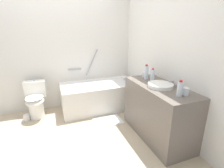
{
  "coord_description": "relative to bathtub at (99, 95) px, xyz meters",
  "views": [
    {
      "loc": [
        -0.22,
        -2.39,
        1.65
      ],
      "look_at": [
        0.76,
        0.19,
        0.73
      ],
      "focal_mm": 27.24,
      "sensor_mm": 36.0,
      "label": 1
    }
  ],
  "objects": [
    {
      "name": "water_bottle_1",
      "position": [
        0.59,
        -1.02,
        0.64
      ],
      "size": [
        0.07,
        0.07,
        0.2
      ],
      "color": "silver",
      "rests_on": "vanity_counter"
    },
    {
      "name": "wall_back_tiled",
      "position": [
        -0.72,
        0.43,
        0.91
      ],
      "size": [
        3.5,
        0.1,
        2.41
      ],
      "primitive_type": "cube",
      "color": "silver",
      "rests_on": "ground_plane"
    },
    {
      "name": "sink_faucet",
      "position": [
        0.74,
        -1.32,
        0.58
      ],
      "size": [
        0.1,
        0.15,
        0.07
      ],
      "color": "#A3A3A8",
      "rests_on": "vanity_counter"
    },
    {
      "name": "bathtub",
      "position": [
        0.0,
        0.0,
        0.0
      ],
      "size": [
        1.56,
        0.76,
        1.21
      ],
      "color": "white",
      "rests_on": "ground_plane"
    },
    {
      "name": "ground_plane",
      "position": [
        -0.72,
        -0.83,
        -0.29
      ],
      "size": [
        4.1,
        4.1,
        0.0
      ],
      "primitive_type": "plane",
      "color": "#C1AD8E"
    },
    {
      "name": "sink_basin",
      "position": [
        0.53,
        -1.32,
        0.57
      ],
      "size": [
        0.36,
        0.36,
        0.05
      ],
      "primitive_type": "cylinder",
      "color": "white",
      "rests_on": "vanity_counter"
    },
    {
      "name": "toilet_paper_roll",
      "position": [
        -1.43,
        -0.03,
        -0.24
      ],
      "size": [
        0.11,
        0.11,
        0.11
      ],
      "primitive_type": "cylinder",
      "color": "white",
      "rests_on": "ground_plane"
    },
    {
      "name": "toilet",
      "position": [
        -1.25,
        0.06,
        0.05
      ],
      "size": [
        0.4,
        0.54,
        0.69
      ],
      "rotation": [
        0.0,
        0.0,
        -1.65
      ],
      "color": "white",
      "rests_on": "ground_plane"
    },
    {
      "name": "drinking_glass_1",
      "position": [
        0.58,
        -0.78,
        0.59
      ],
      "size": [
        0.06,
        0.06,
        0.09
      ],
      "primitive_type": "cylinder",
      "color": "white",
      "rests_on": "vanity_counter"
    },
    {
      "name": "water_bottle_2",
      "position": [
        0.55,
        -1.68,
        0.64
      ],
      "size": [
        0.07,
        0.07,
        0.2
      ],
      "color": "silver",
      "rests_on": "vanity_counter"
    },
    {
      "name": "bath_mat",
      "position": [
        -0.03,
        -0.6,
        -0.29
      ],
      "size": [
        0.51,
        0.36,
        0.01
      ],
      "primitive_type": "cube",
      "color": "white",
      "rests_on": "ground_plane"
    },
    {
      "name": "wall_right_mirror",
      "position": [
        0.88,
        -0.83,
        0.91
      ],
      "size": [
        0.1,
        2.83,
        2.41
      ],
      "primitive_type": "cube",
      "color": "silver",
      "rests_on": "ground_plane"
    },
    {
      "name": "water_bottle_0",
      "position": [
        0.54,
        -0.9,
        0.66
      ],
      "size": [
        0.07,
        0.07,
        0.25
      ],
      "color": "silver",
      "rests_on": "vanity_counter"
    },
    {
      "name": "vanity_counter",
      "position": [
        0.56,
        -1.28,
        0.13
      ],
      "size": [
        0.55,
        1.23,
        0.84
      ],
      "primitive_type": "cube",
      "color": "#6B6056",
      "rests_on": "ground_plane"
    },
    {
      "name": "drinking_glass_0",
      "position": [
        0.64,
        -1.69,
        0.59
      ],
      "size": [
        0.08,
        0.08,
        0.1
      ],
      "primitive_type": "cylinder",
      "color": "white",
      "rests_on": "vanity_counter"
    }
  ]
}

